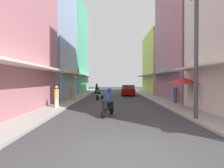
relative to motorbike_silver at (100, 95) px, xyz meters
The scene contains 18 objects.
ground_plane 1.79m from the motorbike_silver, 19.69° to the left, with size 86.88×86.88×0.00m, color #38383A.
sidewalk_left 2.90m from the motorbike_silver, 168.36° to the left, with size 1.71×47.49×0.12m, color #9E9991.
sidewalk_right 6.08m from the motorbike_silver, ahead, with size 1.71×47.49×0.12m, color #ADA89E.
building_left_mid 10.11m from the motorbike_silver, 159.18° to the left, with size 7.05×9.14×15.37m.
building_left_far 17.15m from the motorbike_silver, 115.43° to the left, with size 7.05×12.15×15.71m.
building_right_mid 11.56m from the motorbike_silver, ahead, with size 7.05×9.76×12.99m.
building_right_far 15.12m from the motorbike_silver, 47.10° to the left, with size 7.05×9.53×9.46m.
motorbike_silver is the anchor object (origin of this frame).
motorbike_orange 13.50m from the motorbike_silver, 76.11° to the left, with size 0.55×1.81×0.96m.
motorbike_black 9.59m from the motorbike_silver, 83.76° to the right, with size 0.76×1.74×1.58m.
motorbike_green 9.75m from the motorbike_silver, 96.25° to the left, with size 0.71×1.76×1.58m.
parked_car 6.57m from the motorbike_silver, 58.22° to the left, with size 2.10×4.23×1.45m.
pedestrian_crossing 7.28m from the motorbike_silver, 111.28° to the right, with size 0.34×0.34×1.65m.
pedestrian_far 7.79m from the motorbike_silver, 32.59° to the right, with size 0.34×0.34×1.63m.
pedestrian_midway 2.94m from the motorbike_silver, 163.79° to the right, with size 0.44×0.44×1.64m.
vendor_umbrella 9.49m from the motorbike_silver, 48.58° to the right, with size 2.37×2.37×2.21m.
utility_pole 12.42m from the motorbike_silver, 63.25° to the right, with size 0.20×1.20×6.82m.
street_sign_no_entry 3.81m from the motorbike_silver, 125.54° to the right, with size 0.07×0.60×2.65m.
Camera 1 is at (-0.35, -5.15, 1.98)m, focal length 30.97 mm.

